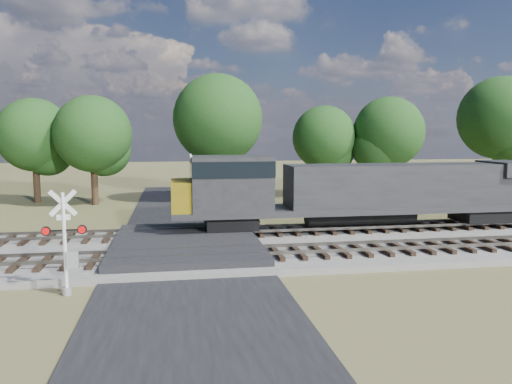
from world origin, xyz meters
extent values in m
plane|color=brown|center=(0.00, 0.00, 0.00)|extent=(160.00, 160.00, 0.00)
cube|color=gray|center=(10.00, 0.50, 0.15)|extent=(140.00, 10.00, 0.30)
cube|color=black|center=(0.00, 0.00, 0.04)|extent=(7.00, 60.00, 0.08)
cube|color=#262628|center=(0.00, 0.50, 0.32)|extent=(7.00, 9.00, 0.62)
cube|color=black|center=(2.00, -2.00, 0.39)|extent=(44.00, 2.60, 0.18)
cube|color=#605A52|center=(10.00, -2.72, 0.55)|extent=(140.00, 0.08, 0.15)
cube|color=#605A52|center=(10.00, -1.28, 0.55)|extent=(140.00, 0.08, 0.15)
cube|color=black|center=(2.00, 3.00, 0.39)|extent=(44.00, 2.60, 0.18)
cube|color=#605A52|center=(10.00, 2.28, 0.55)|extent=(140.00, 0.08, 0.15)
cube|color=#605A52|center=(10.00, 3.72, 0.55)|extent=(140.00, 0.08, 0.15)
cylinder|color=silver|center=(-4.42, -5.43, 1.86)|extent=(0.13, 0.13, 3.71)
cylinder|color=#949799|center=(-4.42, -5.43, 0.14)|extent=(0.33, 0.33, 0.28)
cube|color=silver|center=(-4.42, -5.43, 3.34)|extent=(0.97, 0.12, 0.97)
cube|color=silver|center=(-4.42, -5.43, 3.34)|extent=(0.97, 0.12, 0.97)
cube|color=silver|center=(-4.42, -5.43, 2.83)|extent=(0.46, 0.07, 0.20)
cube|color=black|center=(-4.42, -5.43, 2.37)|extent=(1.48, 0.18, 0.06)
cylinder|color=red|center=(-5.02, -5.48, 2.37)|extent=(0.34, 0.12, 0.33)
cylinder|color=red|center=(-3.82, -5.38, 2.37)|extent=(0.34, 0.12, 0.33)
cube|color=#949799|center=(-4.19, -5.41, 1.30)|extent=(0.44, 0.31, 0.60)
cylinder|color=silver|center=(3.08, 7.84, 1.92)|extent=(0.13, 0.13, 3.84)
cylinder|color=#949799|center=(3.08, 7.84, 0.14)|extent=(0.35, 0.35, 0.29)
cube|color=silver|center=(3.08, 7.84, 3.46)|extent=(0.99, 0.23, 1.00)
cube|color=silver|center=(3.08, 7.84, 3.46)|extent=(0.99, 0.23, 1.00)
cube|color=silver|center=(3.08, 7.84, 2.93)|extent=(0.48, 0.12, 0.21)
cube|color=black|center=(3.08, 7.84, 2.45)|extent=(1.52, 0.34, 0.06)
cylinder|color=red|center=(3.69, 7.95, 2.45)|extent=(0.36, 0.16, 0.35)
cylinder|color=red|center=(2.47, 7.72, 2.45)|extent=(0.36, 0.16, 0.35)
cube|color=#949799|center=(2.84, 7.79, 1.34)|extent=(0.48, 0.36, 0.62)
cube|color=#4E3321|center=(12.59, 9.75, 1.55)|extent=(5.83, 5.83, 3.09)
cube|color=#2A2A2C|center=(12.59, 9.75, 3.20)|extent=(6.41, 6.41, 0.22)
cylinder|color=black|center=(-11.85, 20.27, 2.17)|extent=(0.56, 0.56, 4.34)
sphere|color=#133D16|center=(-11.85, 20.27, 5.65)|extent=(6.08, 6.08, 6.08)
cylinder|color=black|center=(-6.88, 18.17, 2.20)|extent=(0.56, 0.56, 4.41)
sphere|color=#133D16|center=(-6.88, 18.17, 5.73)|extent=(6.17, 6.17, 6.17)
cylinder|color=black|center=(3.24, 18.78, 2.69)|extent=(0.56, 0.56, 5.38)
sphere|color=#133D16|center=(3.24, 18.78, 7.00)|extent=(7.54, 7.54, 7.54)
cylinder|color=black|center=(13.13, 20.51, 2.08)|extent=(0.56, 0.56, 4.16)
sphere|color=#133D16|center=(13.13, 20.51, 5.40)|extent=(5.82, 5.82, 5.82)
cylinder|color=black|center=(18.68, 18.99, 2.27)|extent=(0.56, 0.56, 4.54)
sphere|color=#133D16|center=(18.68, 18.99, 5.90)|extent=(6.35, 6.35, 6.35)
cylinder|color=black|center=(29.99, 19.36, 2.78)|extent=(0.56, 0.56, 5.56)
sphere|color=#133D16|center=(29.99, 19.36, 7.23)|extent=(7.78, 7.78, 7.78)
camera|label=1|loc=(-0.56, -23.67, 5.78)|focal=35.00mm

